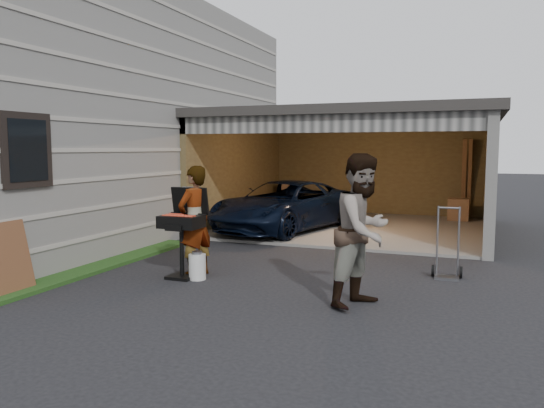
{
  "coord_description": "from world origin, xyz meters",
  "views": [
    {
      "loc": [
        3.68,
        -6.73,
        2.03
      ],
      "look_at": [
        0.65,
        1.05,
        1.15
      ],
      "focal_mm": 35.0,
      "sensor_mm": 36.0,
      "label": 1
    }
  ],
  "objects_px": {
    "minivan": "(284,208)",
    "propane_tank": "(197,267)",
    "plywood_panel": "(2,260)",
    "man": "(363,230)",
    "bbq_grill": "(183,225)",
    "hand_truck": "(447,264)",
    "woman": "(195,221)"
  },
  "relations": [
    {
      "from": "hand_truck",
      "to": "propane_tank",
      "type": "bearing_deg",
      "value": -160.78
    },
    {
      "from": "minivan",
      "to": "propane_tank",
      "type": "distance_m",
      "value": 4.86
    },
    {
      "from": "minivan",
      "to": "plywood_panel",
      "type": "distance_m",
      "value": 6.85
    },
    {
      "from": "bbq_grill",
      "to": "hand_truck",
      "type": "xyz_separation_m",
      "value": [
        3.88,
        1.48,
        -0.62
      ]
    },
    {
      "from": "man",
      "to": "propane_tank",
      "type": "distance_m",
      "value": 2.81
    },
    {
      "from": "man",
      "to": "bbq_grill",
      "type": "relative_size",
      "value": 1.39
    },
    {
      "from": "man",
      "to": "woman",
      "type": "bearing_deg",
      "value": 100.53
    },
    {
      "from": "propane_tank",
      "to": "plywood_panel",
      "type": "distance_m",
      "value": 2.72
    },
    {
      "from": "woman",
      "to": "bbq_grill",
      "type": "relative_size",
      "value": 1.24
    },
    {
      "from": "minivan",
      "to": "bbq_grill",
      "type": "distance_m",
      "value": 4.81
    },
    {
      "from": "bbq_grill",
      "to": "plywood_panel",
      "type": "height_order",
      "value": "bbq_grill"
    },
    {
      "from": "man",
      "to": "bbq_grill",
      "type": "bearing_deg",
      "value": 105.01
    },
    {
      "from": "plywood_panel",
      "to": "hand_truck",
      "type": "distance_m",
      "value": 6.53
    },
    {
      "from": "woman",
      "to": "propane_tank",
      "type": "bearing_deg",
      "value": 53.13
    },
    {
      "from": "hand_truck",
      "to": "bbq_grill",
      "type": "bearing_deg",
      "value": -162.58
    },
    {
      "from": "minivan",
      "to": "propane_tank",
      "type": "height_order",
      "value": "minivan"
    },
    {
      "from": "man",
      "to": "bbq_grill",
      "type": "distance_m",
      "value": 2.97
    },
    {
      "from": "bbq_grill",
      "to": "plywood_panel",
      "type": "xyz_separation_m",
      "value": [
        -1.74,
        -1.84,
        -0.33
      ]
    },
    {
      "from": "woman",
      "to": "plywood_panel",
      "type": "relative_size",
      "value": 1.71
    },
    {
      "from": "bbq_grill",
      "to": "propane_tank",
      "type": "distance_m",
      "value": 0.69
    },
    {
      "from": "plywood_panel",
      "to": "minivan",
      "type": "bearing_deg",
      "value": 75.81
    },
    {
      "from": "man",
      "to": "propane_tank",
      "type": "bearing_deg",
      "value": 104.77
    },
    {
      "from": "man",
      "to": "plywood_panel",
      "type": "distance_m",
      "value": 4.9
    },
    {
      "from": "minivan",
      "to": "woman",
      "type": "xyz_separation_m",
      "value": [
        0.16,
        -4.59,
        0.29
      ]
    },
    {
      "from": "bbq_grill",
      "to": "plywood_panel",
      "type": "relative_size",
      "value": 1.37
    },
    {
      "from": "minivan",
      "to": "plywood_panel",
      "type": "xyz_separation_m",
      "value": [
        -1.68,
        -6.64,
        -0.08
      ]
    },
    {
      "from": "man",
      "to": "hand_truck",
      "type": "distance_m",
      "value": 2.28
    },
    {
      "from": "woman",
      "to": "bbq_grill",
      "type": "distance_m",
      "value": 0.24
    },
    {
      "from": "woman",
      "to": "man",
      "type": "distance_m",
      "value": 2.91
    },
    {
      "from": "propane_tank",
      "to": "bbq_grill",
      "type": "bearing_deg",
      "value": 173.69
    },
    {
      "from": "man",
      "to": "plywood_panel",
      "type": "xyz_separation_m",
      "value": [
        -4.67,
        -1.39,
        -0.48
      ]
    },
    {
      "from": "propane_tank",
      "to": "hand_truck",
      "type": "relative_size",
      "value": 0.35
    }
  ]
}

